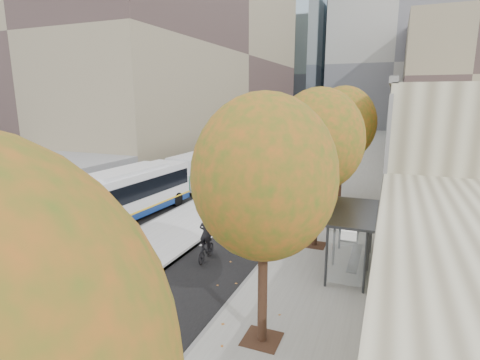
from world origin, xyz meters
The scene contains 13 objects.
bus_platform centered at (-3.88, 35.00, 0.07)m, with size 4.25×150.00×0.15m, color #BDBDBD.
sidewalk centered at (4.12, 35.00, 0.04)m, with size 4.75×150.00×0.08m, color gray.
building_tan centered at (15.50, 64.00, 4.00)m, with size 18.00×92.00×8.00m, color gray.
building_midrise centered at (-22.50, 41.00, 12.50)m, with size 24.00×46.00×25.00m, color gray.
building_far_block centered at (6.00, 96.00, 15.00)m, with size 30.00×18.00×30.00m, color #A6A399.
bus_shelter centered at (5.69, 10.96, 2.19)m, with size 1.90×4.40×2.53m.
tree_b centered at (3.60, 5.00, 5.04)m, with size 4.00×4.00×6.97m.
tree_c centered at (3.60, 13.00, 5.25)m, with size 4.20×4.20×7.28m.
tree_d centered at (3.60, 22.00, 5.47)m, with size 4.40×4.40×7.60m.
bus_near centered at (-7.85, 9.37, 1.57)m, with size 3.30×17.31×2.87m.
bus_far centered at (-7.47, 27.36, 1.53)m, with size 2.79×16.81×2.79m.
cyclist centered at (-0.60, 9.57, 0.78)m, with size 0.62×1.66×2.10m.
distant_car centered at (-8.05, 60.32, 0.61)m, with size 1.43×3.55×1.21m, color white.
Camera 1 is at (6.72, -4.45, 7.12)m, focal length 28.00 mm.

